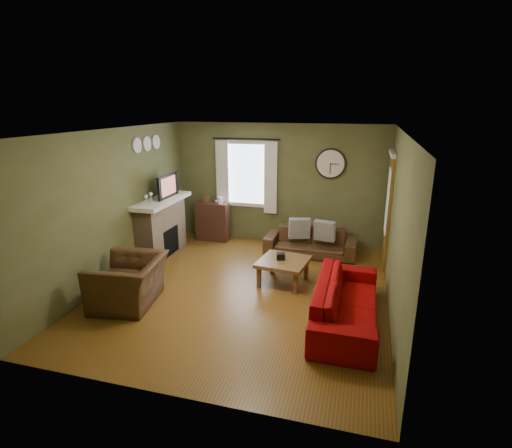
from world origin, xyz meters
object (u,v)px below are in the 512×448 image
(sofa_red, at_px, (346,302))
(armchair, at_px, (129,282))
(sofa_brown, at_px, (310,242))
(coffee_table, at_px, (283,272))
(bookshelf, at_px, (213,221))

(sofa_red, distance_m, armchair, 3.28)
(sofa_brown, bearing_deg, sofa_red, -71.11)
(sofa_red, xyz_separation_m, coffee_table, (-1.12, 1.02, -0.10))
(sofa_brown, bearing_deg, armchair, -130.25)
(bookshelf, distance_m, sofa_red, 4.23)
(bookshelf, xyz_separation_m, sofa_brown, (2.27, -0.34, -0.17))
(sofa_brown, height_order, sofa_red, sofa_red)
(sofa_brown, distance_m, coffee_table, 1.52)
(coffee_table, bearing_deg, sofa_brown, 80.26)
(armchair, xyz_separation_m, coffee_table, (2.15, 1.35, -0.15))
(sofa_brown, xyz_separation_m, coffee_table, (-0.26, -1.49, -0.05))
(bookshelf, bearing_deg, coffee_table, -42.32)
(bookshelf, height_order, armchair, bookshelf)
(sofa_brown, xyz_separation_m, sofa_red, (0.86, -2.51, 0.05))
(bookshelf, distance_m, armchair, 3.18)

